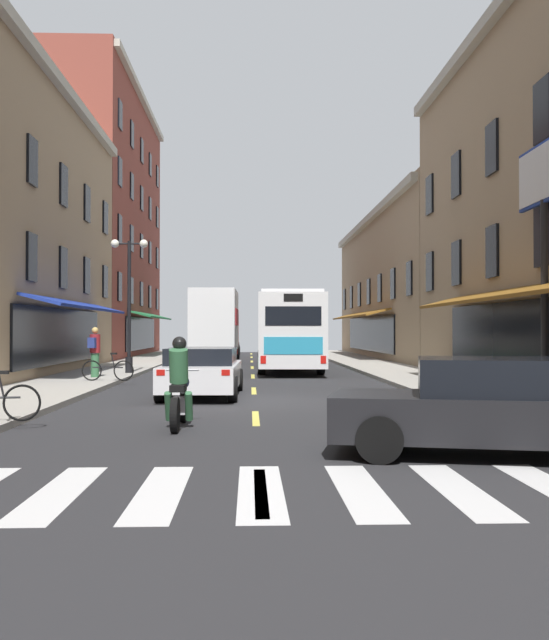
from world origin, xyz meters
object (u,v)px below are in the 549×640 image
object	(u,v)px
street_lamp_twin	(129,299)
bicycle_mid	(108,370)
sedan_near	(203,371)
pedestrian_near	(95,351)
motorcycle_rider	(179,389)
transit_bus	(289,331)
box_truck	(216,325)
sedan_mid	(225,346)
billboard_sign	(544,202)
sedan_far	(499,407)

from	to	relation	value
street_lamp_twin	bicycle_mid	bearing A→B (deg)	-89.35
sedan_near	pedestrian_near	size ratio (longest dim) A/B	2.76
motorcycle_rider	transit_bus	bearing A→B (deg)	80.83
box_truck	sedan_near	world-z (taller)	box_truck
sedan_mid	pedestrian_near	size ratio (longest dim) A/B	2.67
transit_bus	bicycle_mid	world-z (taller)	transit_bus
billboard_sign	box_truck	bearing A→B (deg)	111.30
pedestrian_near	street_lamp_twin	distance (m)	3.23
transit_bus	motorcycle_rider	distance (m)	19.09
sedan_mid	sedan_far	size ratio (longest dim) A/B	0.96
box_truck	bicycle_mid	world-z (taller)	box_truck
billboard_sign	street_lamp_twin	distance (m)	15.88
motorcycle_rider	box_truck	bearing A→B (deg)	91.31
sedan_far	motorcycle_rider	distance (m)	5.71
billboard_sign	motorcycle_rider	bearing A→B (deg)	-154.37
transit_bus	sedan_far	world-z (taller)	transit_bus
billboard_sign	motorcycle_rider	xyz separation A→B (m)	(-8.45, -4.06, -4.18)
box_truck	street_lamp_twin	bearing A→B (deg)	-101.97
billboard_sign	box_truck	size ratio (longest dim) A/B	0.76
box_truck	bicycle_mid	xyz separation A→B (m)	(-2.67, -17.17, -1.56)
sedan_mid	bicycle_mid	distance (m)	25.75
box_truck	sedan_mid	world-z (taller)	box_truck
transit_bus	sedan_far	bearing A→B (deg)	-85.47
billboard_sign	pedestrian_near	xyz separation A→B (m)	(-12.57, 7.96, -3.83)
sedan_near	motorcycle_rider	xyz separation A→B (m)	(-0.01, -6.17, 0.03)
billboard_sign	sedan_far	world-z (taller)	billboard_sign
transit_bus	pedestrian_near	xyz separation A→B (m)	(-7.16, -6.80, -0.68)
sedan_mid	pedestrian_near	bearing A→B (deg)	-98.88
transit_bus	sedan_near	size ratio (longest dim) A/B	2.46
sedan_far	bicycle_mid	world-z (taller)	sedan_far
sedan_mid	bicycle_mid	world-z (taller)	sedan_mid
transit_bus	box_truck	distance (m)	9.28
motorcycle_rider	sedan_mid	bearing A→B (deg)	90.66
billboard_sign	sedan_near	world-z (taller)	billboard_sign
sedan_near	sedan_far	size ratio (longest dim) A/B	1.00
box_truck	sedan_mid	xyz separation A→B (m)	(0.22, 8.42, -1.35)
billboard_sign	pedestrian_near	distance (m)	15.36
box_truck	street_lamp_twin	distance (m)	13.16
sedan_far	street_lamp_twin	distance (m)	19.54
sedan_near	sedan_far	distance (m)	10.44
motorcycle_rider	pedestrian_near	distance (m)	12.71
transit_bus	sedan_near	world-z (taller)	transit_bus
bicycle_mid	pedestrian_near	xyz separation A→B (m)	(-0.82, 1.84, 0.56)
billboard_sign	street_lamp_twin	bearing A→B (deg)	138.48
sedan_mid	pedestrian_near	distance (m)	24.04
bicycle_mid	sedan_mid	bearing A→B (deg)	83.55
transit_bus	bicycle_mid	distance (m)	10.79
sedan_near	sedan_mid	size ratio (longest dim) A/B	1.03
sedan_far	street_lamp_twin	bearing A→B (deg)	114.76
billboard_sign	sedan_far	size ratio (longest dim) A/B	1.29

